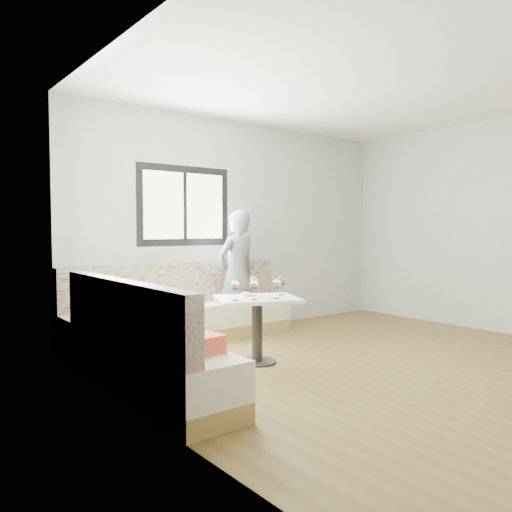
{
  "coord_description": "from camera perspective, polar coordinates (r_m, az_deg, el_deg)",
  "views": [
    {
      "loc": [
        -4.04,
        -2.98,
        1.36
      ],
      "look_at": [
        -0.88,
        1.07,
        1.08
      ],
      "focal_mm": 35.0,
      "sensor_mm": 36.0,
      "label": 1
    }
  ],
  "objects": [
    {
      "name": "banquette",
      "position": [
        5.31,
        -9.87,
        -8.11
      ],
      "size": [
        2.9,
        2.8,
        0.95
      ],
      "color": "olive",
      "rests_on": "ground"
    },
    {
      "name": "table",
      "position": [
        5.1,
        0.13,
        -6.61
      ],
      "size": [
        1.0,
        0.91,
        0.67
      ],
      "rotation": [
        0.0,
        0.0,
        -0.41
      ],
      "color": "black",
      "rests_on": "ground"
    },
    {
      "name": "wine_glass_c",
      "position": [
        4.95,
        2.37,
        -3.29
      ],
      "size": [
        0.09,
        0.09,
        0.2
      ],
      "color": "white",
      "rests_on": "table"
    },
    {
      "name": "olive_ramekin",
      "position": [
        5.16,
        -1.19,
        -4.39
      ],
      "size": [
        0.1,
        0.1,
        0.04
      ],
      "color": "white",
      "rests_on": "table"
    },
    {
      "name": "wine_glass_b",
      "position": [
        4.86,
        -0.24,
        -3.4
      ],
      "size": [
        0.09,
        0.09,
        0.2
      ],
      "color": "white",
      "rests_on": "table"
    },
    {
      "name": "room",
      "position": [
        5.01,
        14.35,
        3.59
      ],
      "size": [
        5.01,
        5.01,
        2.81
      ],
      "color": "brown",
      "rests_on": "ground"
    },
    {
      "name": "wine_glass_e",
      "position": [
        5.23,
        2.88,
        -2.95
      ],
      "size": [
        0.09,
        0.09,
        0.2
      ],
      "color": "white",
      "rests_on": "table"
    },
    {
      "name": "wine_glass_a",
      "position": [
        4.82,
        -2.39,
        -3.46
      ],
      "size": [
        0.09,
        0.09,
        0.2
      ],
      "color": "white",
      "rests_on": "table"
    },
    {
      "name": "wine_glass_d",
      "position": [
        5.16,
        -0.24,
        -3.02
      ],
      "size": [
        0.09,
        0.09,
        0.2
      ],
      "color": "white",
      "rests_on": "table"
    },
    {
      "name": "person",
      "position": [
        6.28,
        -2.17,
        -2.05
      ],
      "size": [
        0.63,
        0.46,
        1.6
      ],
      "primitive_type": "imported",
      "rotation": [
        0.0,
        0.0,
        3.28
      ],
      "color": "slate",
      "rests_on": "ground"
    }
  ]
}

